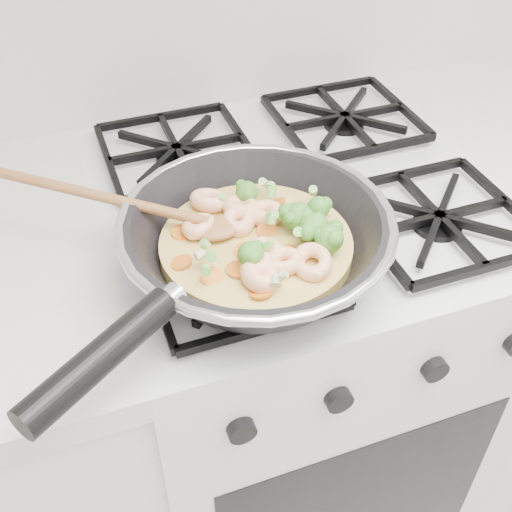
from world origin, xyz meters
name	(u,v)px	position (x,y,z in m)	size (l,w,h in m)	color
stove	(289,371)	(0.00, 1.70, 0.46)	(0.60, 0.60, 0.92)	silver
skillet	(254,239)	(-0.13, 1.55, 0.96)	(0.48, 0.40, 0.09)	black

